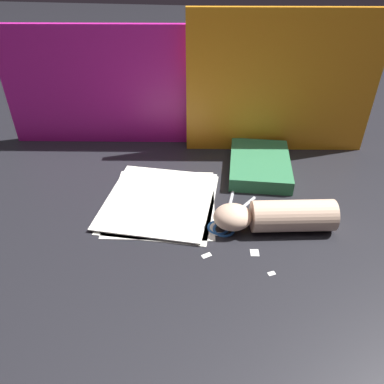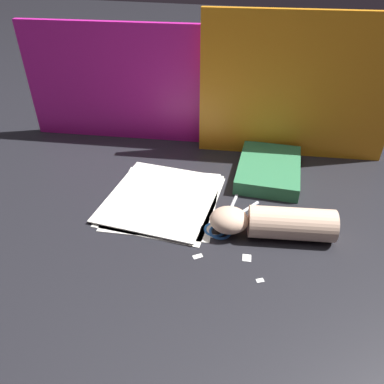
{
  "view_description": "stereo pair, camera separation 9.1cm",
  "coord_description": "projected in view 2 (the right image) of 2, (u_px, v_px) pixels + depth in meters",
  "views": [
    {
      "loc": [
        0.09,
        -0.75,
        0.58
      ],
      "look_at": [
        -0.01,
        -0.02,
        0.06
      ],
      "focal_mm": 35.0,
      "sensor_mm": 36.0,
      "label": 1
    },
    {
      "loc": [
        0.17,
        -0.73,
        0.58
      ],
      "look_at": [
        -0.01,
        -0.02,
        0.06
      ],
      "focal_mm": 35.0,
      "sensor_mm": 36.0,
      "label": 2
    }
  ],
  "objects": [
    {
      "name": "paper_stack",
      "position": [
        163.0,
        199.0,
        0.98
      ],
      "size": [
        0.3,
        0.32,
        0.01
      ],
      "color": "white",
      "rests_on": "ground_plane"
    },
    {
      "name": "book_closed",
      "position": [
        269.0,
        169.0,
        1.07
      ],
      "size": [
        0.17,
        0.25,
        0.04
      ],
      "color": "#2D7247",
      "rests_on": "ground_plane"
    },
    {
      "name": "backdrop_panel_center",
      "position": [
        297.0,
        89.0,
        1.06
      ],
      "size": [
        0.56,
        0.08,
        0.42
      ],
      "color": "orange",
      "rests_on": "ground_plane"
    },
    {
      "name": "backdrop_panel_left",
      "position": [
        159.0,
        86.0,
        1.16
      ],
      "size": [
        0.86,
        0.12,
        0.37
      ],
      "color": "#D81E9E",
      "rests_on": "ground_plane"
    },
    {
      "name": "ground_plane",
      "position": [
        196.0,
        208.0,
        0.95
      ],
      "size": [
        6.0,
        6.0,
        0.0
      ],
      "primitive_type": "plane",
      "color": "black"
    },
    {
      "name": "paper_scrap_far",
      "position": [
        198.0,
        256.0,
        0.81
      ],
      "size": [
        0.02,
        0.02,
        0.0
      ],
      "color": "white",
      "rests_on": "ground_plane"
    },
    {
      "name": "hand_forearm",
      "position": [
        274.0,
        223.0,
        0.85
      ],
      "size": [
        0.29,
        0.12,
        0.07
      ],
      "color": "beige",
      "rests_on": "ground_plane"
    },
    {
      "name": "paper_scrap_near",
      "position": [
        247.0,
        258.0,
        0.81
      ],
      "size": [
        0.02,
        0.02,
        0.0
      ],
      "color": "white",
      "rests_on": "ground_plane"
    },
    {
      "name": "paper_scrap_mid",
      "position": [
        260.0,
        280.0,
        0.76
      ],
      "size": [
        0.02,
        0.02,
        0.0
      ],
      "color": "white",
      "rests_on": "ground_plane"
    },
    {
      "name": "scissors",
      "position": [
        224.0,
        222.0,
        0.9
      ],
      "size": [
        0.13,
        0.19,
        0.01
      ],
      "color": "silver",
      "rests_on": "ground_plane"
    },
    {
      "name": "paper_scrap_side",
      "position": [
        212.0,
        236.0,
        0.87
      ],
      "size": [
        0.03,
        0.01,
        0.0
      ],
      "color": "white",
      "rests_on": "ground_plane"
    }
  ]
}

